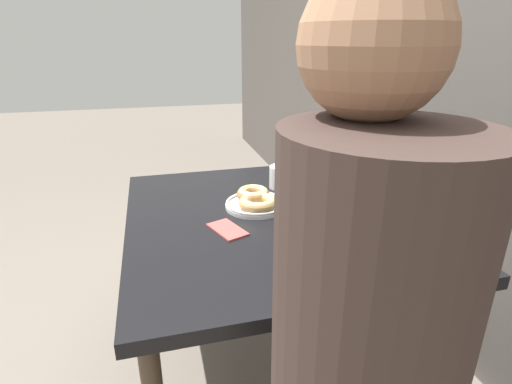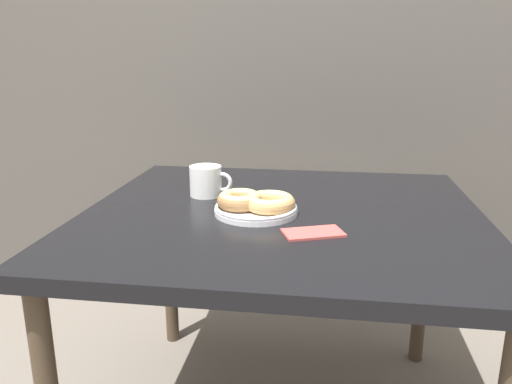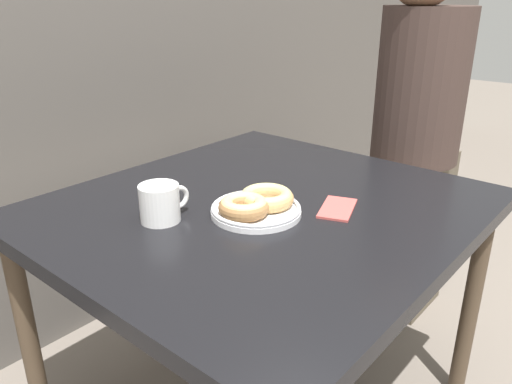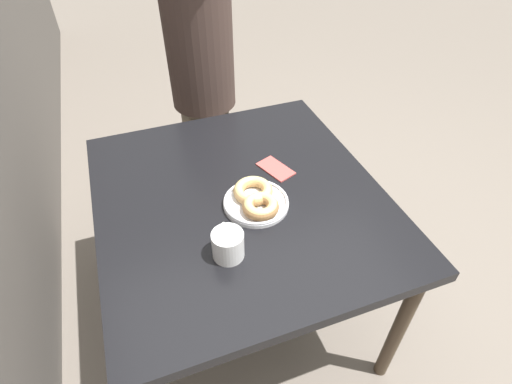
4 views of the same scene
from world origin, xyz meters
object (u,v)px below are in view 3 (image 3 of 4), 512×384
object	(u,v)px
napkin	(337,208)
donut_plate	(256,204)
coffee_mug	(160,202)
person_figure	(418,136)
dining_table	(262,226)

from	to	relation	value
napkin	donut_plate	bearing A→B (deg)	139.30
donut_plate	coffee_mug	xyz separation A→B (m)	(-0.17, 0.15, 0.02)
person_figure	napkin	world-z (taller)	person_figure
donut_plate	person_figure	bearing A→B (deg)	-2.38
dining_table	coffee_mug	world-z (taller)	coffee_mug
coffee_mug	napkin	world-z (taller)	coffee_mug
person_figure	napkin	distance (m)	0.71
donut_plate	napkin	distance (m)	0.21
dining_table	person_figure	xyz separation A→B (m)	(0.80, -0.07, 0.09)
person_figure	donut_plate	bearing A→B (deg)	177.62
coffee_mug	napkin	bearing A→B (deg)	-41.14
donut_plate	napkin	bearing A→B (deg)	-40.70
donut_plate	napkin	xyz separation A→B (m)	(0.16, -0.14, -0.02)
donut_plate	person_figure	size ratio (longest dim) A/B	0.18
dining_table	donut_plate	xyz separation A→B (m)	(-0.07, -0.04, 0.10)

